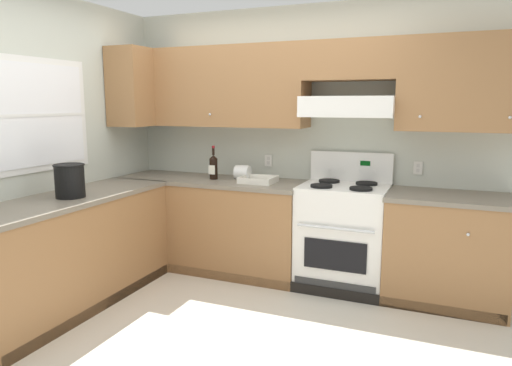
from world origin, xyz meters
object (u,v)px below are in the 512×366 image
stove (343,235)px  wine_bottle (214,166)px  bowl (258,181)px  bucket (70,180)px  paper_towel_roll (243,172)px

stove → wine_bottle: 1.40m
bowl → bucket: bucket is taller
bowl → stove: bearing=2.6°
wine_bottle → bucket: bearing=-116.7°
stove → wine_bottle: wine_bottle is taller
wine_bottle → paper_towel_roll: wine_bottle is taller
wine_bottle → bowl: size_ratio=1.03×
bowl → paper_towel_roll: bearing=150.9°
stove → paper_towel_roll: size_ratio=8.37×
bowl → bucket: size_ratio=1.20×
bowl → bucket: 1.65m
stove → bowl: stove is taller
wine_bottle → bowl: bearing=-2.8°
wine_bottle → bowl: 0.50m
bucket → paper_towel_roll: bearing=56.2°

